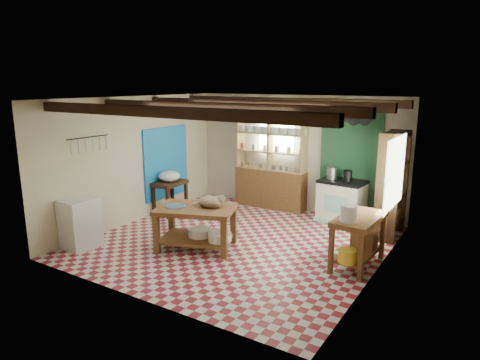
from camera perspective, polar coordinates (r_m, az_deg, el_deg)
The scene contains 30 objects.
floor at distance 7.96m, azimuth -0.36°, elevation -8.31°, with size 5.00×5.00×0.02m, color maroon.
ceiling at distance 7.43m, azimuth -0.38°, elevation 10.81°, with size 5.00×5.00×0.02m, color #403F44.
wall_back at distance 9.76m, azimuth 7.53°, elevation 3.53°, with size 5.00×0.04×2.60m, color beige.
wall_front at distance 5.70m, azimuth -13.98°, elevation -3.50°, with size 5.00×0.04×2.60m, color beige.
wall_left at distance 9.15m, azimuth -13.73°, elevation 2.65°, with size 0.04×5.00×2.60m, color beige.
wall_right at distance 6.63m, azimuth 18.21°, elevation -1.47°, with size 0.04×5.00×2.60m, color beige.
ceiling_beams at distance 7.43m, azimuth -0.38°, elevation 9.89°, with size 5.00×3.80×0.15m, color black.
blue_wall_patch at distance 9.80m, azimuth -9.80°, elevation 2.31°, with size 0.04×1.40×1.60m, color #1A7AC8.
green_wall_patch at distance 9.30m, azimuth 14.47°, elevation 2.45°, with size 1.30×0.04×2.30m, color #20512F.
window_back at distance 9.90m, azimuth 4.90°, elevation 6.07°, with size 0.90×0.02×0.80m, color silver.
window_right at distance 7.57m, azimuth 19.97°, elevation 0.90°, with size 0.02×1.30×1.20m, color silver.
utensil_rail at distance 8.25m, azimuth -19.57°, elevation 4.56°, with size 0.06×0.90×0.28m, color black.
pot_rack at distance 8.78m, azimuth 13.96°, elevation 8.02°, with size 0.86×0.12×0.36m, color black.
shelving_unit at distance 9.86m, azimuth 4.13°, elevation 2.53°, with size 1.70×0.34×2.20m, color tan.
tall_rack at distance 8.45m, azimuth 19.62°, elevation -0.64°, with size 0.40×0.86×2.00m, color black.
work_table at distance 7.61m, azimuth -5.87°, elevation -6.31°, with size 1.32×0.88×0.75m, color brown.
stove at distance 9.18m, azimuth 13.39°, elevation -2.76°, with size 0.91×0.62×0.89m, color white.
prep_table at distance 9.63m, azimuth -9.30°, elevation -2.32°, with size 0.50×0.73×0.74m, color black.
white_cabinet at distance 8.08m, azimuth -20.53°, elevation -5.44°, with size 0.49×0.59×0.88m, color silver.
right_counter at distance 7.10m, azimuth 15.46°, elevation -7.87°, with size 0.57×1.15×0.82m, color brown.
cat at distance 7.45m, azimuth -4.00°, elevation -2.89°, with size 0.43×0.33×0.20m, color #988058.
steel_tray at distance 7.55m, azimuth -8.59°, elevation -3.46°, with size 0.36×0.36×0.02m, color #9D9DA4.
basin_large at distance 7.68m, azimuth -5.39°, elevation -6.96°, with size 0.41×0.41×0.14m, color silver.
basin_small at distance 7.44m, azimuth -2.73°, elevation -7.57°, with size 0.41×0.41×0.14m, color silver.
kettle_left at distance 9.15m, azimuth 12.14°, elevation 0.92°, with size 0.21×0.21×0.25m, color #9D9DA4.
kettle_right at distance 9.02m, azimuth 14.16°, elevation 0.56°, with size 0.18×0.18×0.22m, color black.
enamel_bowl at distance 9.51m, azimuth -9.40°, elevation 0.51°, with size 0.47×0.47×0.24m, color silver.
white_bucket at distance 6.63m, azimuth 14.32°, elevation -4.36°, with size 0.25×0.25×0.25m, color silver.
wicker_basket at distance 7.39m, azimuth 16.22°, elevation -7.60°, with size 0.37×0.30×0.26m, color brown.
yellow_tub at distance 6.73m, azimuth 14.11°, elevation -9.76°, with size 0.28×0.28×0.21m, color yellow.
Camera 1 is at (3.98, -6.27, 2.87)m, focal length 32.00 mm.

